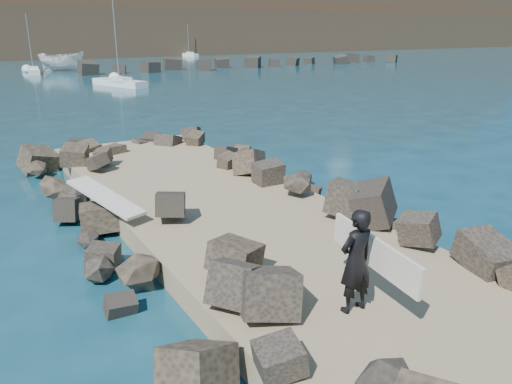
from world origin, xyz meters
The scene contains 11 objects.
ground centered at (0.00, 0.00, 0.00)m, with size 800.00×800.00×0.00m, color #0F384C.
jetty centered at (0.00, -2.00, 0.30)m, with size 6.00×26.00×0.60m, color #8C7759.
riprap_left centered at (-2.90, -1.50, 0.50)m, with size 2.60×22.00×1.00m, color black.
riprap_right centered at (2.90, -1.50, 0.50)m, with size 2.60×22.00×1.00m, color black.
breakwater_secondary centered at (35.00, 55.00, 0.60)m, with size 52.00×4.00×1.20m, color black.
surfboard_resting centered at (-3.24, 1.64, 1.04)m, with size 0.66×2.63×0.09m, color silver.
boat_imported centered at (7.17, 62.43, 1.30)m, with size 2.54×6.75×2.61m, color silver.
surfer_with_board centered at (-0.60, -5.59, 1.60)m, with size 0.95×2.46×1.98m.
sailboat_b centered at (3.10, 60.06, 0.35)m, with size 2.05×6.32×7.57m.
sailboat_c centered at (8.35, 39.69, 0.35)m, with size 3.91×7.29×8.65m.
sailboat_f centered at (37.55, 88.56, 0.35)m, with size 2.21×5.47×6.62m.
Camera 1 is at (-6.40, -11.61, 5.57)m, focal length 35.00 mm.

